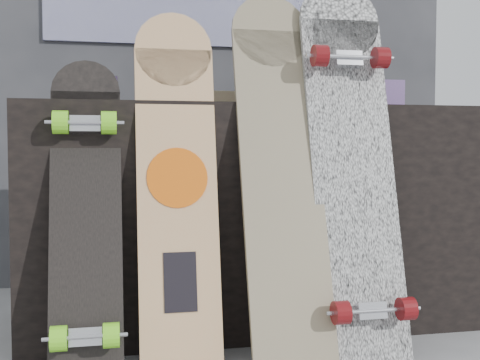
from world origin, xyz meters
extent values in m
cube|color=black|center=(0.00, 0.50, 0.40)|extent=(1.60, 0.60, 0.80)
cube|color=#303135|center=(0.00, 1.35, 1.10)|extent=(2.40, 0.20, 2.20)
cube|color=#0D0D4F|center=(0.00, 1.24, 1.30)|extent=(1.60, 0.02, 0.30)
cube|color=#563D7C|center=(-0.57, 0.50, 0.85)|extent=(0.18, 0.12, 0.10)
cube|color=#563D7C|center=(0.56, 0.57, 0.86)|extent=(0.14, 0.14, 0.12)
cube|color=#D1B78C|center=(-0.03, 0.52, 0.83)|extent=(0.22, 0.10, 0.06)
cube|color=#CCB789|center=(-0.30, 0.14, 0.48)|extent=(0.25, 0.22, 0.97)
cylinder|color=#CCB789|center=(-0.30, 0.25, 0.96)|extent=(0.25, 0.07, 0.24)
cylinder|color=orange|center=(-0.30, 0.15, 0.56)|extent=(0.19, 0.04, 0.18)
cube|color=black|center=(-0.30, 0.08, 0.25)|extent=(0.10, 0.04, 0.17)
cube|color=beige|center=(0.02, 0.11, 0.52)|extent=(0.26, 0.33, 1.05)
cylinder|color=beige|center=(0.02, 0.27, 1.04)|extent=(0.26, 0.09, 0.25)
cube|color=white|center=(0.26, 0.12, 0.54)|extent=(0.28, 0.29, 1.09)
cylinder|color=white|center=(0.26, 0.26, 1.08)|extent=(0.28, 0.09, 0.28)
cube|color=silver|center=(0.26, -0.02, 0.16)|extent=(0.09, 0.04, 0.06)
cylinder|color=#620E10|center=(0.16, -0.04, 0.17)|extent=(0.04, 0.07, 0.07)
cylinder|color=#620E10|center=(0.37, -0.04, 0.17)|extent=(0.05, 0.07, 0.07)
cube|color=silver|center=(0.26, 0.17, 0.94)|extent=(0.09, 0.04, 0.06)
cylinder|color=#620E10|center=(0.16, 0.15, 0.95)|extent=(0.04, 0.07, 0.07)
cylinder|color=#620E10|center=(0.37, 0.15, 0.95)|extent=(0.05, 0.07, 0.07)
cube|color=black|center=(-0.58, 0.14, 0.41)|extent=(0.21, 0.26, 0.83)
cylinder|color=black|center=(-0.58, 0.26, 0.83)|extent=(0.21, 0.07, 0.21)
cube|color=silver|center=(-0.58, 0.01, 0.13)|extent=(0.09, 0.04, 0.06)
cylinder|color=#76E620|center=(-0.65, -0.01, 0.13)|extent=(0.04, 0.07, 0.07)
cylinder|color=#76E620|center=(-0.51, -0.01, 0.13)|extent=(0.04, 0.07, 0.07)
cube|color=silver|center=(-0.58, 0.18, 0.72)|extent=(0.09, 0.04, 0.06)
cylinder|color=#76E620|center=(-0.65, 0.16, 0.73)|extent=(0.04, 0.07, 0.07)
cylinder|color=#76E620|center=(-0.51, 0.16, 0.73)|extent=(0.04, 0.07, 0.07)
camera|label=1|loc=(-0.50, -1.69, 0.65)|focal=45.00mm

